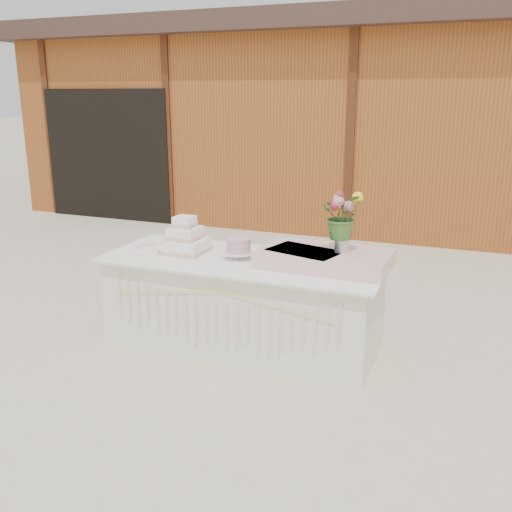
{
  "coord_description": "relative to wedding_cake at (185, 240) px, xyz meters",
  "views": [
    {
      "loc": [
        1.81,
        -4.26,
        2.12
      ],
      "look_at": [
        0.0,
        0.3,
        0.72
      ],
      "focal_mm": 40.0,
      "sensor_mm": 36.0,
      "label": 1
    }
  ],
  "objects": [
    {
      "name": "barn",
      "position": [
        0.55,
        5.98,
        0.8
      ],
      "size": [
        12.6,
        4.6,
        3.3
      ],
      "color": "#954A1F",
      "rests_on": "ground"
    },
    {
      "name": "bouquet",
      "position": [
        1.38,
        0.05,
        0.36
      ],
      "size": [
        0.36,
        0.31,
        0.38
      ],
      "primitive_type": "imported",
      "rotation": [
        0.0,
        0.0,
        0.06
      ],
      "color": "#3E6829",
      "rests_on": "flower_vase"
    },
    {
      "name": "ground",
      "position": [
        0.56,
        -0.02,
        -0.88
      ],
      "size": [
        80.0,
        80.0,
        0.0
      ],
      "primitive_type": "plane",
      "color": "beige",
      "rests_on": "ground"
    },
    {
      "name": "loose_flowers",
      "position": [
        -0.44,
        -0.0,
        -0.1
      ],
      "size": [
        0.15,
        0.32,
        0.02
      ],
      "primitive_type": null,
      "rotation": [
        0.0,
        0.0,
        -0.07
      ],
      "color": "pink",
      "rests_on": "cake_table"
    },
    {
      "name": "flower_vase",
      "position": [
        1.38,
        0.05,
        0.1
      ],
      "size": [
        0.11,
        0.11,
        0.16
      ],
      "primitive_type": "cylinder",
      "color": "#B8B8BD",
      "rests_on": "satin_runner"
    },
    {
      "name": "satin_runner",
      "position": [
        1.25,
        0.04,
        -0.04
      ],
      "size": [
        1.06,
        0.64,
        0.13
      ],
      "primitive_type": "cube",
      "rotation": [
        0.0,
        0.0,
        -0.03
      ],
      "color": "beige",
      "rests_on": "cake_table"
    },
    {
      "name": "wedding_cake",
      "position": [
        0.0,
        0.0,
        0.0
      ],
      "size": [
        0.36,
        0.36,
        0.33
      ],
      "rotation": [
        0.0,
        0.0,
        -0.01
      ],
      "color": "white",
      "rests_on": "cake_table"
    },
    {
      "name": "cake_table",
      "position": [
        0.56,
        -0.02,
        -0.49
      ],
      "size": [
        2.4,
        1.0,
        0.77
      ],
      "color": "white",
      "rests_on": "ground"
    },
    {
      "name": "pink_cake_stand",
      "position": [
        0.53,
        -0.04,
        -0.01
      ],
      "size": [
        0.26,
        0.26,
        0.19
      ],
      "color": "white",
      "rests_on": "cake_table"
    }
  ]
}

